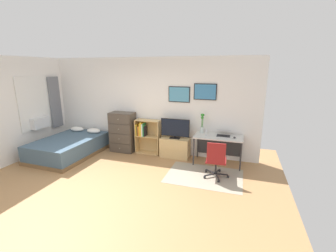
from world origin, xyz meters
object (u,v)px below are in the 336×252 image
Objects in this scene: bed at (69,147)px; television at (175,129)px; bamboo_vase at (202,123)px; laptop at (224,133)px; dresser at (123,132)px; bookshelf at (146,134)px; office_chair at (216,159)px; computer_mouse at (234,137)px; tv_stand at (175,147)px; desk at (219,140)px; wine_glass at (206,130)px.

bed is 3.03m from television.
bed is 3.93× the size of bamboo_vase.
television is 0.74m from bamboo_vase.
bamboo_vase is (-0.57, 0.08, 0.21)m from laptop.
bamboo_vase reaches higher than dresser.
bamboo_vase reaches higher than bookshelf.
television is at bearing 139.33° from office_chair.
bed is 3.77m from bamboo_vase.
bed is 4.51m from computer_mouse.
tv_stand is (0.90, -0.06, -0.29)m from bookshelf.
laptop is at bearing 0.11° from dresser.
desk is 3.15× the size of laptop.
computer_mouse is at bearing -1.09° from wine_glass.
desk is at bearing -1.40° from tv_stand.
bamboo_vase reaches higher than laptop.
television is 1.28m from laptop.
computer_mouse is (3.16, -0.14, 0.18)m from dresser.
dresser reaches higher than bed.
bookshelf is at bearing 177.40° from laptop.
tv_stand is 1.38m from laptop.
television reaches higher than bed.
bookshelf is 2.58× the size of laptop.
bookshelf is at bearing 5.72° from dresser.
bed is at bearing -164.43° from tv_stand.
television is (1.60, -0.01, 0.23)m from dresser.
bamboo_vase reaches higher than bed.
bookshelf reaches higher than tv_stand.
laptop is (2.18, -0.07, 0.24)m from bookshelf.
desk is 0.43m from computer_mouse.
bookshelf is 1.67m from bamboo_vase.
bookshelf is 9.45× the size of computer_mouse.
dresser is at bearing -179.46° from tv_stand.
desk is at bearing 89.47° from office_chair.
bookshelf reaches higher than bed.
dresser is 6.45× the size of wine_glass.
laptop is 0.31m from computer_mouse.
bamboo_vase is 2.87× the size of wine_glass.
bookshelf reaches higher than computer_mouse.
office_chair is (2.11, -1.00, -0.11)m from bookshelf.
dresser is at bearing 177.07° from wine_glass.
office_chair reaches higher than computer_mouse.
laptop is at bearing -8.33° from bamboo_vase.
dresser is at bearing 179.22° from laptop.
desk reaches higher than bed.
bamboo_vase is at bearing 164.89° from computer_mouse.
laptop reaches higher than tv_stand.
television is 0.87m from wine_glass.
bamboo_vase reaches higher than tv_stand.
television reaches higher than bookshelf.
tv_stand is at bearing 170.67° from wine_glass.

